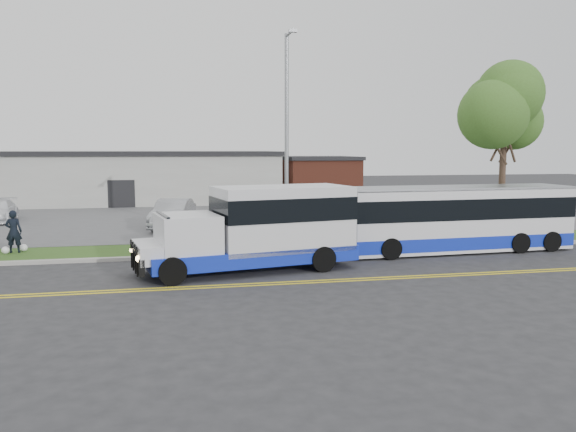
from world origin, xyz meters
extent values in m
plane|color=#28282B|center=(0.00, 0.00, 0.00)|extent=(140.00, 140.00, 0.00)
cube|color=gold|center=(0.00, -3.85, 0.01)|extent=(70.00, 0.12, 0.01)
cube|color=gold|center=(0.00, -4.15, 0.01)|extent=(70.00, 0.12, 0.01)
cube|color=#9E9B93|center=(0.00, 1.10, 0.07)|extent=(80.00, 0.30, 0.15)
cube|color=#36501A|center=(0.00, 2.90, 0.05)|extent=(80.00, 3.30, 0.10)
cube|color=#4C4C4F|center=(0.00, 17.00, 0.05)|extent=(80.00, 25.00, 0.10)
cube|color=#9E9E99|center=(-6.00, 27.00, 2.00)|extent=(25.00, 10.00, 4.00)
cube|color=black|center=(-6.00, 27.00, 4.17)|extent=(25.40, 10.40, 0.35)
cube|color=black|center=(-6.00, 22.05, 1.10)|extent=(2.00, 0.15, 2.20)
cube|color=brown|center=(10.50, 26.00, 1.80)|extent=(6.00, 7.00, 3.60)
cube|color=black|center=(10.50, 26.00, 3.75)|extent=(6.30, 7.30, 0.30)
cylinder|color=#3A261F|center=(14.00, 3.00, 2.48)|extent=(0.32, 0.32, 4.76)
ellipsoid|color=#3E6021|center=(14.00, 3.00, 6.22)|extent=(5.20, 5.20, 4.42)
cylinder|color=gray|center=(3.00, 2.80, 4.85)|extent=(0.18, 0.18, 9.50)
cylinder|color=gray|center=(3.00, 2.10, 9.50)|extent=(0.12, 1.40, 0.12)
cube|color=gray|center=(3.00, 1.45, 9.45)|extent=(0.35, 0.18, 0.12)
cube|color=#1028B5|center=(0.74, -1.74, 0.63)|extent=(8.08, 4.00, 0.57)
cube|color=silver|center=(1.97, -1.51, 1.93)|extent=(5.40, 3.50, 2.39)
cube|color=black|center=(1.97, -1.51, 2.33)|extent=(5.43, 3.54, 0.85)
cube|color=silver|center=(-1.61, -2.18, 1.53)|extent=(2.46, 2.78, 1.36)
cube|color=black|center=(-2.44, -2.34, 1.76)|extent=(0.51, 2.14, 1.02)
cube|color=silver|center=(-2.83, -2.41, 0.97)|extent=(1.55, 2.50, 0.63)
cube|color=black|center=(-3.34, -2.51, 0.63)|extent=(0.60, 2.32, 0.57)
sphere|color=#FFD88C|center=(-3.23, -3.35, 0.91)|extent=(0.27, 0.27, 0.23)
sphere|color=#FFD88C|center=(-3.55, -1.68, 0.91)|extent=(0.27, 0.27, 0.23)
cylinder|color=black|center=(-2.16, -3.53, 0.48)|extent=(1.00, 0.49, 0.95)
cylinder|color=black|center=(-2.62, -1.12, 0.48)|extent=(1.00, 0.49, 0.95)
cylinder|color=black|center=(3.31, -2.50, 0.48)|extent=(1.00, 0.49, 0.95)
cylinder|color=black|center=(2.86, -0.09, 0.48)|extent=(1.00, 0.49, 0.95)
cube|color=silver|center=(10.25, 0.44, 1.45)|extent=(10.41, 2.81, 2.72)
cube|color=#1028B5|center=(10.25, 0.44, 0.52)|extent=(10.43, 2.82, 0.56)
cube|color=black|center=(10.25, 0.44, 1.97)|extent=(10.45, 2.84, 0.89)
cube|color=black|center=(5.14, 0.21, 1.78)|extent=(0.19, 2.16, 1.50)
cube|color=black|center=(5.08, 0.21, 0.42)|extent=(0.22, 2.35, 0.47)
cube|color=gray|center=(10.25, 0.44, 2.83)|extent=(10.41, 2.81, 0.11)
cylinder|color=black|center=(6.64, -0.83, 0.45)|extent=(0.91, 0.34, 0.90)
cylinder|color=black|center=(6.54, 1.38, 0.45)|extent=(0.91, 0.34, 0.90)
cylinder|color=black|center=(12.73, -0.56, 0.45)|extent=(0.91, 0.34, 0.90)
cylinder|color=black|center=(12.64, 1.65, 0.45)|extent=(0.91, 0.34, 0.90)
cylinder|color=black|center=(14.33, -0.49, 0.45)|extent=(0.91, 0.34, 0.90)
cylinder|color=black|center=(14.23, 1.72, 0.45)|extent=(0.91, 0.34, 0.90)
imported|color=black|center=(-8.82, 3.35, 1.02)|extent=(0.67, 0.44, 1.84)
imported|color=#9D9FA4|center=(-2.15, 9.71, 0.92)|extent=(2.78, 5.21, 1.63)
sphere|color=white|center=(-9.12, 3.10, 0.26)|extent=(0.32, 0.32, 0.32)
sphere|color=white|center=(-8.52, 3.60, 0.26)|extent=(0.32, 0.32, 0.32)
camera|label=1|loc=(-2.02, -22.27, 4.51)|focal=35.00mm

